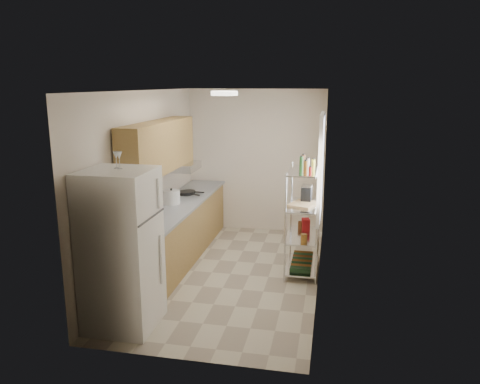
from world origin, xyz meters
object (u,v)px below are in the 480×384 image
object	(u,v)px
frying_pan_large	(186,193)
cutting_board	(303,204)
refrigerator	(121,250)
rice_cooker	(171,197)
espresso_machine	(307,194)

from	to	relation	value
frying_pan_large	cutting_board	xyz separation A→B (m)	(1.99, -0.74, 0.10)
refrigerator	frying_pan_large	xyz separation A→B (m)	(-0.11, 2.67, 0.03)
refrigerator	cutting_board	xyz separation A→B (m)	(1.87, 1.93, 0.13)
refrigerator	rice_cooker	distance (m)	2.05
rice_cooker	refrigerator	bearing A→B (deg)	-86.26
frying_pan_large	cutting_board	size ratio (longest dim) A/B	0.65
refrigerator	espresso_machine	world-z (taller)	refrigerator
refrigerator	frying_pan_large	distance (m)	2.67
refrigerator	rice_cooker	world-z (taller)	refrigerator
rice_cooker	cutting_board	world-z (taller)	rice_cooker
frying_pan_large	cutting_board	world-z (taller)	cutting_board
cutting_board	espresso_machine	bearing A→B (deg)	80.63
espresso_machine	cutting_board	bearing A→B (deg)	-95.33
frying_pan_large	cutting_board	distance (m)	2.12
refrigerator	espresso_machine	distance (m)	2.85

